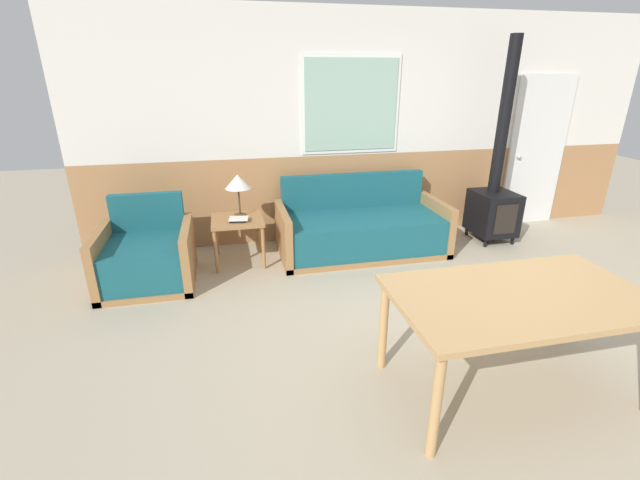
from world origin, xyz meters
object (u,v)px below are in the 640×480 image
object	(u,v)px
armchair	(147,258)
side_table	(238,225)
couch	(361,230)
dining_table	(520,304)
table_lamp	(238,182)
wood_stove	(495,194)

from	to	relation	value
armchair	side_table	distance (m)	0.99
couch	armchair	xyz separation A→B (m)	(-2.35, -0.30, -0.00)
couch	dining_table	distance (m)	2.54
couch	armchair	distance (m)	2.37
couch	side_table	distance (m)	1.44
armchair	side_table	size ratio (longest dim) A/B	1.59
armchair	side_table	bearing A→B (deg)	2.39
couch	table_lamp	size ratio (longest dim) A/B	4.14
side_table	wood_stove	size ratio (longest dim) A/B	0.23
side_table	dining_table	xyz separation A→B (m)	(1.66, -2.51, 0.22)
table_lamp	dining_table	size ratio (longest dim) A/B	0.29
couch	dining_table	world-z (taller)	couch
armchair	dining_table	size ratio (longest dim) A/B	0.56
dining_table	table_lamp	bearing A→B (deg)	121.88
armchair	dining_table	distance (m)	3.41
side_table	dining_table	distance (m)	3.01
wood_stove	dining_table	bearing A→B (deg)	-120.77
couch	wood_stove	size ratio (longest dim) A/B	0.80
dining_table	couch	bearing A→B (deg)	95.30
couch	table_lamp	xyz separation A→B (m)	(-1.39, 0.11, 0.63)
side_table	table_lamp	world-z (taller)	table_lamp
couch	dining_table	xyz separation A→B (m)	(0.23, -2.50, 0.39)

